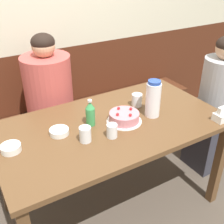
# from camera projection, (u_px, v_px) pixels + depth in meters

# --- Properties ---
(ground_plane) EXTENTS (12.00, 12.00, 0.00)m
(ground_plane) POSITION_uv_depth(u_px,v_px,m) (112.00, 203.00, 2.26)
(ground_plane) COLOR #4C4238
(back_wall) EXTENTS (4.80, 0.04, 2.50)m
(back_wall) POSITION_uv_depth(u_px,v_px,m) (50.00, 20.00, 2.43)
(back_wall) COLOR #4C2314
(back_wall) RESTS_ON ground_plane
(bench_seat) EXTENTS (2.73, 0.38, 0.44)m
(bench_seat) POSITION_uv_depth(u_px,v_px,m) (69.00, 131.00, 2.77)
(bench_seat) COLOR #472314
(bench_seat) RESTS_ON ground_plane
(dining_table) EXTENTS (1.54, 0.85, 0.77)m
(dining_table) POSITION_uv_depth(u_px,v_px,m) (112.00, 134.00, 1.93)
(dining_table) COLOR brown
(dining_table) RESTS_ON ground_plane
(birthday_cake) EXTENTS (0.24, 0.24, 0.09)m
(birthday_cake) POSITION_uv_depth(u_px,v_px,m) (124.00, 117.00, 1.88)
(birthday_cake) COLOR white
(birthday_cake) RESTS_ON dining_table
(water_pitcher) EXTENTS (0.10, 0.10, 0.26)m
(water_pitcher) POSITION_uv_depth(u_px,v_px,m) (153.00, 99.00, 1.91)
(water_pitcher) COLOR white
(water_pitcher) RESTS_ON dining_table
(soju_bottle) EXTENTS (0.06, 0.06, 0.18)m
(soju_bottle) POSITION_uv_depth(u_px,v_px,m) (90.00, 113.00, 1.82)
(soju_bottle) COLOR #388E4C
(soju_bottle) RESTS_ON dining_table
(napkin_holder) EXTENTS (0.11, 0.08, 0.11)m
(napkin_holder) POSITION_uv_depth(u_px,v_px,m) (222.00, 115.00, 1.89)
(napkin_holder) COLOR white
(napkin_holder) RESTS_ON dining_table
(bowl_soup_white) EXTENTS (0.12, 0.12, 0.04)m
(bowl_soup_white) POSITION_uv_depth(u_px,v_px,m) (59.00, 132.00, 1.76)
(bowl_soup_white) COLOR white
(bowl_soup_white) RESTS_ON dining_table
(bowl_rice_small) EXTENTS (0.12, 0.12, 0.04)m
(bowl_rice_small) POSITION_uv_depth(u_px,v_px,m) (11.00, 148.00, 1.61)
(bowl_rice_small) COLOR white
(bowl_rice_small) RESTS_ON dining_table
(glass_water_tall) EXTENTS (0.07, 0.07, 0.10)m
(glass_water_tall) POSITION_uv_depth(u_px,v_px,m) (85.00, 134.00, 1.68)
(glass_water_tall) COLOR silver
(glass_water_tall) RESTS_ON dining_table
(glass_tumbler_short) EXTENTS (0.08, 0.08, 0.09)m
(glass_tumbler_short) POSITION_uv_depth(u_px,v_px,m) (137.00, 100.00, 2.07)
(glass_tumbler_short) COLOR silver
(glass_tumbler_short) RESTS_ON dining_table
(glass_shot_small) EXTENTS (0.07, 0.07, 0.09)m
(glass_shot_small) POSITION_uv_depth(u_px,v_px,m) (112.00, 131.00, 1.72)
(glass_shot_small) COLOR silver
(glass_shot_small) RESTS_ON dining_table
(person_teal_shirt) EXTENTS (0.34, 0.31, 1.22)m
(person_teal_shirt) POSITION_uv_depth(u_px,v_px,m) (215.00, 111.00, 2.43)
(person_teal_shirt) COLOR #33333D
(person_teal_shirt) RESTS_ON ground_plane
(person_pale_blue_shirt) EXTENTS (0.39, 0.39, 1.24)m
(person_pale_blue_shirt) POSITION_uv_depth(u_px,v_px,m) (51.00, 107.00, 2.38)
(person_pale_blue_shirt) COLOR #33333D
(person_pale_blue_shirt) RESTS_ON ground_plane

